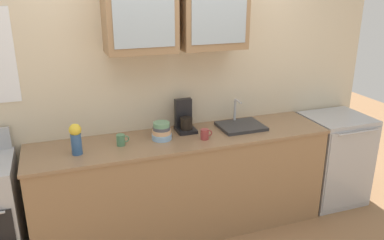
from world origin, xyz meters
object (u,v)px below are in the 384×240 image
object	(u,v)px
dishwasher	(333,159)
coffee_maker	(185,119)
vase	(76,138)
cup_near_sink	(205,134)
sink_faucet	(241,125)
cup_near_bowls	(121,140)
bowl_stack	(162,131)

from	to	relation	value
dishwasher	coffee_maker	size ratio (longest dim) A/B	3.24
vase	dishwasher	size ratio (longest dim) A/B	0.27
cup_near_sink	dishwasher	distance (m)	1.59
sink_faucet	cup_near_bowls	distance (m)	1.14
sink_faucet	cup_near_sink	distance (m)	0.45
sink_faucet	bowl_stack	xyz separation A→B (m)	(-0.78, -0.03, 0.05)
bowl_stack	cup_near_bowls	bearing A→B (deg)	-176.63
sink_faucet	coffee_maker	distance (m)	0.54
vase	cup_near_bowls	xyz separation A→B (m)	(0.36, 0.06, -0.09)
dishwasher	cup_near_bowls	bearing A→B (deg)	179.96
dishwasher	coffee_maker	bearing A→B (deg)	174.31
vase	cup_near_bowls	world-z (taller)	vase
bowl_stack	coffee_maker	world-z (taller)	coffee_maker
coffee_maker	cup_near_bowls	bearing A→B (deg)	-165.62
cup_near_sink	dishwasher	size ratio (longest dim) A/B	0.12
vase	cup_near_sink	bearing A→B (deg)	-2.55
sink_faucet	dishwasher	xyz separation A→B (m)	(1.08, -0.05, -0.49)
sink_faucet	vase	xyz separation A→B (m)	(-1.49, -0.11, 0.12)
sink_faucet	vase	distance (m)	1.50
vase	dishwasher	distance (m)	2.64
cup_near_bowls	cup_near_sink	bearing A→B (deg)	-8.35
bowl_stack	coffee_maker	size ratio (longest dim) A/B	0.60
vase	coffee_maker	size ratio (longest dim) A/B	0.88
cup_near_bowls	coffee_maker	xyz separation A→B (m)	(0.61, 0.16, 0.06)
cup_near_bowls	coffee_maker	distance (m)	0.64
cup_near_bowls	dishwasher	world-z (taller)	cup_near_bowls
dishwasher	cup_near_sink	bearing A→B (deg)	-176.09
vase	cup_near_sink	xyz separation A→B (m)	(1.07, -0.05, -0.09)
vase	coffee_maker	xyz separation A→B (m)	(0.97, 0.21, -0.03)
vase	bowl_stack	bearing A→B (deg)	6.18
vase	dishwasher	world-z (taller)	vase
cup_near_bowls	dishwasher	xyz separation A→B (m)	(2.21, -0.00, -0.52)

